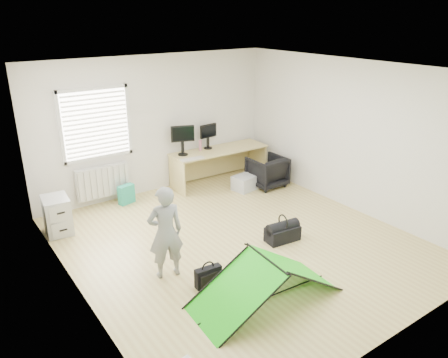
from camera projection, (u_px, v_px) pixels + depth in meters
ground at (238, 242)px, 6.99m from camera, size 5.50×5.50×0.00m
back_wall at (155, 125)px, 8.60m from camera, size 5.00×0.02×2.70m
window at (96, 124)px, 7.85m from camera, size 1.20×0.06×1.20m
radiator at (103, 181)px, 8.22m from camera, size 1.00×0.12×0.60m
desk at (219, 165)px, 9.34m from camera, size 2.12×0.74×0.72m
filing_cabinet at (57, 215)px, 7.18m from camera, size 0.45×0.57×0.62m
monitor_left at (183, 144)px, 8.78m from camera, size 0.48×0.26×0.45m
monitor_right at (208, 140)px, 9.20m from camera, size 0.42×0.13×0.39m
keyboard at (192, 159)px, 8.58m from camera, size 0.49×0.21×0.02m
thermos at (200, 145)px, 9.11m from camera, size 0.08×0.08×0.22m
office_chair at (267, 171)px, 9.10m from camera, size 0.69×0.71×0.64m
person at (165, 232)px, 5.87m from camera, size 0.54×0.41×1.33m
kite at (266, 279)px, 5.49m from camera, size 2.00×0.98×0.60m
storage_crate at (246, 182)px, 8.99m from camera, size 0.58×0.45×0.30m
tote_bag at (126, 194)px, 8.31m from camera, size 0.33×0.21×0.37m
laptop_bag at (208, 277)px, 5.83m from camera, size 0.38×0.14×0.28m
duffel_bag at (282, 234)px, 6.98m from camera, size 0.57×0.33×0.24m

